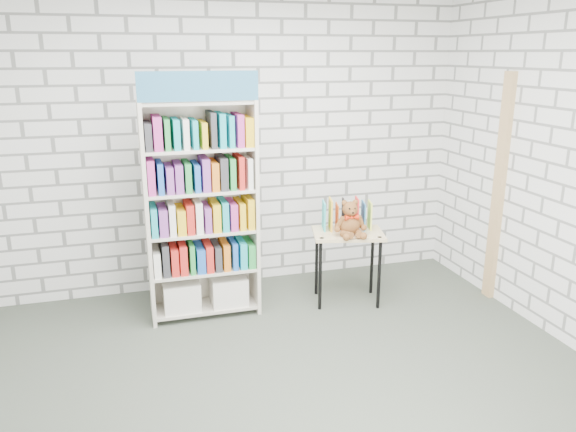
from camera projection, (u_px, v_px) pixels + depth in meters
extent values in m
plane|color=#3F463B|center=(297.00, 386.00, 3.94)|extent=(4.50, 4.50, 0.00)
cube|color=silver|center=(236.00, 145.00, 5.39)|extent=(4.50, 0.02, 2.80)
cube|color=silver|center=(494.00, 344.00, 1.70)|extent=(4.50, 0.02, 2.80)
cube|color=beige|center=(147.00, 216.00, 4.67)|extent=(0.03, 0.37, 1.89)
cube|color=beige|center=(253.00, 208.00, 4.92)|extent=(0.03, 0.37, 1.89)
cube|color=beige|center=(199.00, 207.00, 4.96)|extent=(0.94, 0.02, 1.89)
cube|color=teal|center=(199.00, 86.00, 4.34)|extent=(0.94, 0.02, 0.23)
cube|color=beige|center=(206.00, 306.00, 5.04)|extent=(0.88, 0.35, 0.03)
cube|color=beige|center=(204.00, 269.00, 4.94)|extent=(0.88, 0.35, 0.03)
cube|color=beige|center=(202.00, 230.00, 4.84)|extent=(0.88, 0.35, 0.03)
cube|color=beige|center=(200.00, 190.00, 4.74)|extent=(0.88, 0.35, 0.03)
cube|color=beige|center=(199.00, 149.00, 4.64)|extent=(0.88, 0.35, 0.03)
cube|color=beige|center=(197.00, 102.00, 4.54)|extent=(0.88, 0.35, 0.03)
cube|color=silver|center=(181.00, 294.00, 4.95)|extent=(0.31, 0.31, 0.25)
cube|color=silver|center=(228.00, 289.00, 5.06)|extent=(0.31, 0.31, 0.25)
cube|color=green|center=(203.00, 255.00, 4.89)|extent=(0.88, 0.31, 0.25)
cube|color=orange|center=(202.00, 215.00, 4.80)|extent=(0.88, 0.31, 0.25)
cube|color=#BF338C|center=(200.00, 175.00, 4.70)|extent=(0.88, 0.31, 0.25)
cube|color=#19A5B2|center=(198.00, 132.00, 4.60)|extent=(0.88, 0.31, 0.25)
cube|color=#D4B87F|center=(348.00, 234.00, 5.12)|extent=(0.72, 0.58, 0.03)
cylinder|color=black|center=(320.00, 276.00, 5.04)|extent=(0.03, 0.03, 0.65)
cylinder|color=black|center=(317.00, 262.00, 5.36)|extent=(0.03, 0.03, 0.65)
cylinder|color=black|center=(379.00, 275.00, 5.06)|extent=(0.03, 0.03, 0.65)
cylinder|color=black|center=(372.00, 261.00, 5.39)|extent=(0.03, 0.03, 0.65)
cylinder|color=black|center=(322.00, 238.00, 4.95)|extent=(0.04, 0.04, 0.01)
cylinder|color=black|center=(380.00, 237.00, 4.97)|extent=(0.04, 0.04, 0.01)
cube|color=#2AB7B9|center=(324.00, 215.00, 5.16)|extent=(0.06, 0.19, 0.26)
cube|color=yellow|center=(330.00, 215.00, 5.17)|extent=(0.06, 0.19, 0.26)
cube|color=#CF4E16|center=(337.00, 215.00, 5.17)|extent=(0.06, 0.19, 0.26)
cube|color=black|center=(344.00, 215.00, 5.17)|extent=(0.06, 0.19, 0.26)
cube|color=white|center=(350.00, 215.00, 5.17)|extent=(0.06, 0.19, 0.26)
cube|color=red|center=(357.00, 215.00, 5.18)|extent=(0.06, 0.19, 0.26)
cube|color=teal|center=(363.00, 215.00, 5.18)|extent=(0.06, 0.19, 0.26)
cube|color=#E8F752|center=(370.00, 215.00, 5.18)|extent=(0.06, 0.19, 0.26)
ellipsoid|color=brown|center=(349.00, 224.00, 5.01)|extent=(0.19, 0.16, 0.19)
sphere|color=brown|center=(350.00, 209.00, 4.97)|extent=(0.14, 0.14, 0.14)
sphere|color=brown|center=(344.00, 203.00, 4.95)|extent=(0.05, 0.05, 0.05)
sphere|color=brown|center=(355.00, 202.00, 4.97)|extent=(0.05, 0.05, 0.05)
sphere|color=brown|center=(352.00, 213.00, 4.92)|extent=(0.05, 0.05, 0.05)
sphere|color=black|center=(350.00, 209.00, 4.90)|extent=(0.02, 0.02, 0.02)
sphere|color=black|center=(355.00, 208.00, 4.91)|extent=(0.02, 0.02, 0.02)
sphere|color=black|center=(353.00, 213.00, 4.89)|extent=(0.02, 0.02, 0.02)
cylinder|color=brown|center=(340.00, 223.00, 4.97)|extent=(0.10, 0.08, 0.13)
cylinder|color=brown|center=(360.00, 221.00, 5.01)|extent=(0.10, 0.08, 0.13)
sphere|color=brown|center=(337.00, 229.00, 4.96)|extent=(0.05, 0.05, 0.05)
sphere|color=brown|center=(364.00, 228.00, 5.01)|extent=(0.05, 0.05, 0.05)
cylinder|color=brown|center=(347.00, 234.00, 4.93)|extent=(0.09, 0.15, 0.08)
cylinder|color=brown|center=(359.00, 234.00, 4.95)|extent=(0.11, 0.15, 0.08)
sphere|color=brown|center=(346.00, 237.00, 4.86)|extent=(0.07, 0.07, 0.07)
sphere|color=brown|center=(363.00, 236.00, 4.89)|extent=(0.07, 0.07, 0.07)
cone|color=red|center=(348.00, 218.00, 4.93)|extent=(0.06, 0.05, 0.05)
cone|color=red|center=(355.00, 217.00, 4.94)|extent=(0.06, 0.05, 0.05)
sphere|color=red|center=(352.00, 218.00, 4.93)|extent=(0.03, 0.03, 0.03)
cube|color=tan|center=(499.00, 190.00, 5.12)|extent=(0.05, 0.12, 2.10)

